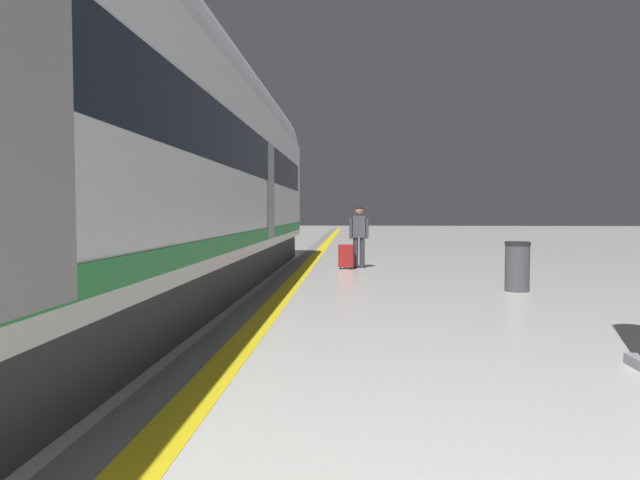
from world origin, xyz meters
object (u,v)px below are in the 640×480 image
(passenger_near, at_px, (359,232))
(waste_bin, at_px, (517,266))
(high_speed_train, at_px, (102,131))
(suitcase_near, at_px, (346,256))

(passenger_near, height_order, waste_bin, passenger_near)
(high_speed_train, distance_m, waste_bin, 7.40)
(passenger_near, bearing_deg, suitcase_near, -137.51)
(waste_bin, bearing_deg, passenger_near, 124.02)
(passenger_near, height_order, suitcase_near, passenger_near)
(waste_bin, bearing_deg, high_speed_train, -151.14)
(high_speed_train, bearing_deg, suitcase_near, 67.50)
(passenger_near, relative_size, suitcase_near, 2.57)
(high_speed_train, height_order, suitcase_near, high_speed_train)
(suitcase_near, bearing_deg, waste_bin, -51.13)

